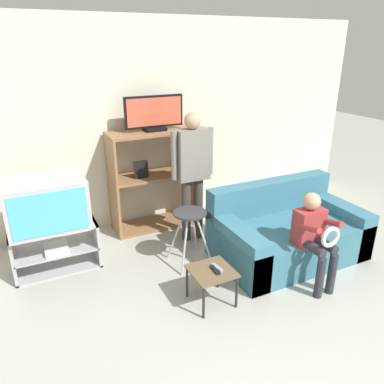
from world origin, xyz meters
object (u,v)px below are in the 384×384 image
object	(u,v)px
remote_control_black	(215,270)
folding_stool	(190,221)
television_flat	(154,114)
person_standing_adult	(192,166)
couch	(286,233)
tv_stand	(56,247)
person_seated_child	(314,233)
television_main	(46,203)
remote_control_white	(217,267)
media_shelf	(155,179)
snack_table	(212,275)

from	to	relation	value
remote_control_black	folding_stool	bearing A→B (deg)	84.07
television_flat	folding_stool	xyz separation A→B (m)	(-0.03, -1.06, -0.97)
television_flat	folding_stool	distance (m)	1.43
person_standing_adult	television_flat	bearing A→B (deg)	113.44
remote_control_black	couch	distance (m)	1.23
tv_stand	television_flat	world-z (taller)	television_flat
remote_control_black	person_seated_child	size ratio (longest dim) A/B	0.15
television_main	person_standing_adult	size ratio (longest dim) A/B	0.50
tv_stand	remote_control_white	bearing A→B (deg)	-44.46
television_flat	remote_control_white	distance (m)	2.09
television_flat	couch	world-z (taller)	television_flat
media_shelf	television_flat	xyz separation A→B (m)	(0.03, 0.01, 0.82)
person_seated_child	snack_table	bearing A→B (deg)	170.95
media_shelf	person_seated_child	size ratio (longest dim) A/B	1.34
snack_table	person_seated_child	xyz separation A→B (m)	(1.03, -0.16, 0.27)
couch	media_shelf	bearing A→B (deg)	127.84
media_shelf	snack_table	size ratio (longest dim) A/B	3.29
tv_stand	person_standing_adult	xyz separation A→B (m)	(1.61, -0.05, 0.70)
television_flat	person_seated_child	xyz separation A→B (m)	(0.89, -1.93, -0.91)
media_shelf	person_seated_child	xyz separation A→B (m)	(0.92, -1.92, -0.08)
television_flat	person_standing_adult	bearing A→B (deg)	-66.56
tv_stand	media_shelf	world-z (taller)	media_shelf
tv_stand	folding_stool	bearing A→B (deg)	-22.29
couch	person_seated_child	distance (m)	0.64
tv_stand	person_standing_adult	world-z (taller)	person_standing_adult
media_shelf	folding_stool	xyz separation A→B (m)	(0.00, -1.04, -0.14)
folding_stool	remote_control_black	world-z (taller)	folding_stool
snack_table	remote_control_black	size ratio (longest dim) A/B	2.69
remote_control_white	person_seated_child	world-z (taller)	person_seated_child
person_standing_adult	remote_control_white	bearing A→B (deg)	-105.45
folding_stool	person_seated_child	world-z (taller)	person_seated_child
media_shelf	person_standing_adult	xyz separation A→B (m)	(0.28, -0.55, 0.30)
television_main	couch	bearing A→B (deg)	-19.78
remote_control_black	couch	bearing A→B (deg)	21.16
tv_stand	media_shelf	bearing A→B (deg)	20.48
media_shelf	television_flat	world-z (taller)	television_flat
television_main	television_flat	world-z (taller)	television_flat
folding_stool	remote_control_white	distance (m)	0.72
folding_stool	tv_stand	bearing A→B (deg)	157.71
remote_control_black	person_seated_child	distance (m)	1.04
media_shelf	folding_stool	world-z (taller)	media_shelf
media_shelf	remote_control_white	xyz separation A→B (m)	(-0.06, -1.75, -0.29)
tv_stand	television_main	distance (m)	0.51
person_seated_child	tv_stand	bearing A→B (deg)	147.77
remote_control_white	couch	distance (m)	1.18
media_shelf	person_standing_adult	size ratio (longest dim) A/B	0.81
television_flat	snack_table	size ratio (longest dim) A/B	1.91
folding_stool	person_standing_adult	world-z (taller)	person_standing_adult
television_flat	folding_stool	world-z (taller)	television_flat
television_main	snack_table	world-z (taller)	television_main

